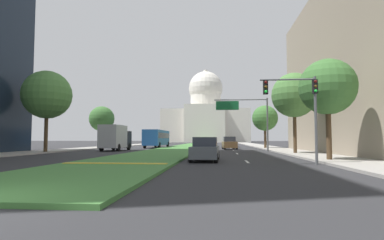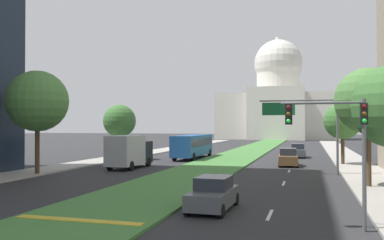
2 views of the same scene
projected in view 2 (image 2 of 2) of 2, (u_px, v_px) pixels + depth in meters
The scene contains 18 objects.
ground_plane at pixel (251, 151), 69.06m from camera, with size 281.04×281.04×0.00m, color #2B2B2D.
grass_median at pixel (245, 153), 62.91m from camera, with size 6.47×114.97×0.14m, color #427A38.
median_curb_nose at pixel (79, 220), 17.44m from camera, with size 5.82×0.50×0.04m, color gold.
lane_dashes_right at pixel (291, 166), 42.23m from camera, with size 0.16×45.69×0.01m.
sidewalk_left at pixel (144, 154), 60.56m from camera, with size 4.00×114.97×0.15m, color #9E9991.
sidewalk_right at pixel (347, 157), 52.97m from camera, with size 4.00×114.97×0.15m, color #9E9991.
capitol_building at pixel (278, 102), 129.96m from camera, with size 37.31×22.28×32.02m.
traffic_light_near_right at pixel (341, 134), 16.46m from camera, with size 3.34×0.35×5.20m.
overhead_guide_sign at pixel (307, 119), 35.31m from camera, with size 6.55×0.20×6.50m.
street_tree_left_mid at pixel (38, 101), 34.62m from camera, with size 5.10×5.10×8.75m.
street_tree_right_mid at pixel (368, 101), 27.41m from camera, with size 4.38×4.38×7.98m.
street_tree_left_far at pixel (120, 121), 50.75m from camera, with size 4.01×4.01×6.73m.
street_tree_right_far at pixel (343, 121), 43.34m from camera, with size 3.87×3.87×6.58m.
sedan_lead_stopped at pixel (213, 194), 20.38m from camera, with size 1.95×4.20×1.63m.
sedan_midblock at pixel (288, 158), 42.64m from camera, with size 2.19×4.74×1.82m.
sedan_distant at pixel (298, 151), 54.14m from camera, with size 2.07×4.59×1.79m.
box_truck_delivery at pixel (129, 151), 40.14m from camera, with size 2.40×6.40×3.20m.
city_bus at pixel (193, 144), 52.32m from camera, with size 2.62×11.00×2.95m.
Camera 2 is at (9.36, -5.31, 4.13)m, focal length 38.84 mm.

